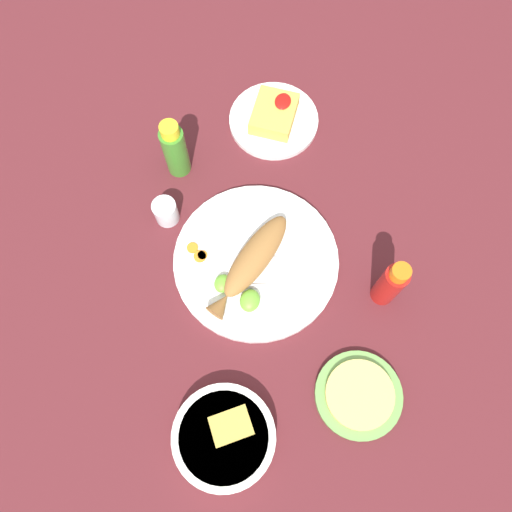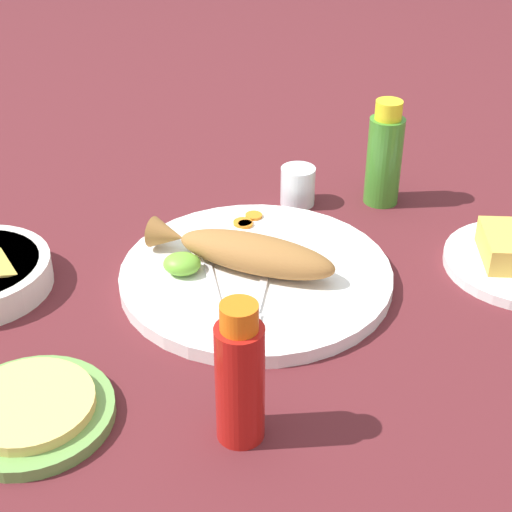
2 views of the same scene
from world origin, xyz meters
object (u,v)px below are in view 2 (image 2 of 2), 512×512
Objects in this scene: fried_fish at (245,252)px; fork_far at (217,304)px; hot_sauce_bottle_green at (384,156)px; fork_near at (256,310)px; hot_sauce_bottle_red at (235,377)px; main_plate at (256,275)px; salt_cup at (298,188)px; tortilla_plate at (31,414)px.

fork_far is (-0.03, -0.08, -0.02)m from fried_fish.
hot_sauce_bottle_green is (0.19, 0.22, 0.03)m from fried_fish.
hot_sauce_bottle_red is (-0.01, -0.18, 0.05)m from fork_near.
hot_sauce_bottle_red reaches higher than main_plate.
main_plate is 0.28m from hot_sauce_bottle_red.
fork_far is (-0.04, -0.08, 0.01)m from main_plate.
fork_near reaches higher than main_plate.
fork_far is at bearing -93.73° from fork_near.
fork_far is 3.17× the size of salt_cup.
fried_fish is 4.38× the size of salt_cup.
tortilla_plate is at bearing -45.58° from fork_near.
hot_sauce_bottle_red is (-0.00, -0.27, 0.06)m from main_plate.
fork_far reaches higher than main_plate.
hot_sauce_bottle_green is at bearing 68.61° from fried_fish.
salt_cup reaches higher than main_plate.
hot_sauce_bottle_red is at bearing 2.89° from fork_near.
fried_fish reaches higher than salt_cup.
tortilla_plate is (-0.26, -0.47, -0.02)m from salt_cup.
salt_cup is (0.06, 0.21, -0.02)m from fried_fish.
fork_far is 1.09× the size of tortilla_plate.
hot_sauce_bottle_red reaches higher than fried_fish.
fork_far is at bearing -107.31° from salt_cup.
fried_fish is at bearing -162.61° from fork_near.
hot_sauce_bottle_red is 0.53m from hot_sauce_bottle_green.
salt_cup is 0.35× the size of tortilla_plate.
salt_cup is at bearing -173.73° from hot_sauce_bottle_green.
main_plate is 5.96× the size of salt_cup.
main_plate is at bearing -170.73° from fork_near.
hot_sauce_bottle_red is at bearing -2.32° from tortilla_plate.
salt_cup reaches higher than fork_far.
fork_far is at bearing -125.18° from hot_sauce_bottle_green.
fork_far is at bearing 101.08° from hot_sauce_bottle_red.
main_plate is 2.06× the size of tortilla_plate.
fried_fish is 0.27m from hot_sauce_bottle_red.
main_plate is 0.22m from salt_cup.
fried_fish is at bearing 161.01° from main_plate.
tortilla_plate is at bearing -118.91° from salt_cup.
hot_sauce_bottle_red is (0.04, -0.19, 0.05)m from fork_far.
fork_near is 0.19m from hot_sauce_bottle_red.
salt_cup is (0.09, 0.29, 0.01)m from fork_far.
salt_cup reaches higher than tortilla_plate.
fried_fish is 1.51× the size of tortilla_plate.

